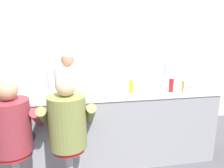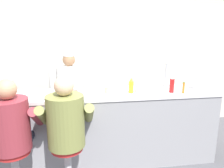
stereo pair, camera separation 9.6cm
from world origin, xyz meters
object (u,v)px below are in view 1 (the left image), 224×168
Objects in this scene: water_pitcher_clear at (197,83)px; breakfast_plate at (50,97)px; ketchup_bottle_red at (171,84)px; cook_in_whites_near at (69,93)px; cereal_bowl at (72,93)px; hot_sauce_bottle_orange at (183,87)px; diner_seated_olive at (68,124)px; mustard_bottle_yellow at (131,86)px; coffee_mug_tan at (109,90)px; coffee_mug_white at (139,89)px; diner_seated_maroon at (13,129)px; cup_stack_steel at (167,74)px.

water_pitcher_clear reaches higher than breakfast_plate.
ketchup_bottle_red is 0.15× the size of cook_in_whites_near.
cereal_bowl reaches higher than breakfast_plate.
hot_sauce_bottle_orange is 1.00× the size of cereal_bowl.
ketchup_bottle_red is 1.60m from breakfast_plate.
diner_seated_olive is at bearing -96.27° from cereal_bowl.
coffee_mug_tan is at bearing 175.32° from mustard_bottle_yellow.
water_pitcher_clear is 0.80× the size of breakfast_plate.
hot_sauce_bottle_orange reaches higher than coffee_mug_white.
mustard_bottle_yellow is 0.15× the size of diner_seated_maroon.
water_pitcher_clear is 0.14× the size of diner_seated_maroon.
cereal_bowl is at bearing 176.27° from mustard_bottle_yellow.
cup_stack_steel reaches higher than coffee_mug_white.
breakfast_plate is at bearing -106.50° from cook_in_whites_near.
hot_sauce_bottle_orange is 0.99m from coffee_mug_tan.
cup_stack_steel is at bearing 146.61° from water_pitcher_clear.
coffee_mug_tan is (0.49, -0.03, 0.02)m from cereal_bowl.
breakfast_plate is (-1.60, -0.01, -0.10)m from ketchup_bottle_red.
coffee_mug_white is 0.08× the size of cook_in_whites_near.
cup_stack_steel reaches higher than diner_seated_olive.
diner_seated_maroon is at bearing -167.91° from ketchup_bottle_red.
cereal_bowl is 1.21× the size of coffee_mug_white.
cup_stack_steel is (1.66, 0.32, 0.17)m from breakfast_plate.
ketchup_bottle_red reaches higher than hot_sauce_bottle_orange.
water_pitcher_clear is 1.27m from coffee_mug_tan.
diner_seated_maroon is 0.57m from diner_seated_olive.
mustard_bottle_yellow is 1.34× the size of hot_sauce_bottle_orange.
mustard_bottle_yellow reaches higher than water_pitcher_clear.
hot_sauce_bottle_orange is 1.21× the size of coffee_mug_white.
water_pitcher_clear is 2.03m from breakfast_plate.
diner_seated_maroon is (-1.11, -0.50, -0.24)m from coffee_mug_tan.
cup_stack_steel is at bearing 24.72° from coffee_mug_white.
coffee_mug_white is (-0.58, 0.14, -0.03)m from hot_sauce_bottle_orange.
water_pitcher_clear is (0.43, 0.07, -0.02)m from ketchup_bottle_red.
cup_stack_steel reaches higher than hot_sauce_bottle_orange.
cereal_bowl is 0.57m from diner_seated_olive.
hot_sauce_bottle_orange is at bearing 13.08° from diner_seated_olive.
breakfast_plate is at bearing -176.36° from mustard_bottle_yellow.
cup_stack_steel is (0.61, 0.25, 0.09)m from mustard_bottle_yellow.
coffee_mug_tan is (0.76, 0.09, 0.03)m from breakfast_plate.
diner_seated_maroon reaches higher than mustard_bottle_yellow.
breakfast_plate is (-1.74, 0.05, -0.06)m from hot_sauce_bottle_orange.
coffee_mug_tan is at bearing 179.34° from water_pitcher_clear.
cup_stack_steel is (-0.36, 0.24, 0.09)m from water_pitcher_clear.
breakfast_plate is at bearing 178.30° from hot_sauce_bottle_orange.
coffee_mug_white reaches higher than breakfast_plate.
ketchup_bottle_red is at bearing -5.41° from coffee_mug_tan.
ketchup_bottle_red reaches higher than breakfast_plate.
ketchup_bottle_red is at bearing -27.59° from cook_in_whites_near.
water_pitcher_clear is at bearing 8.71° from ketchup_bottle_red.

